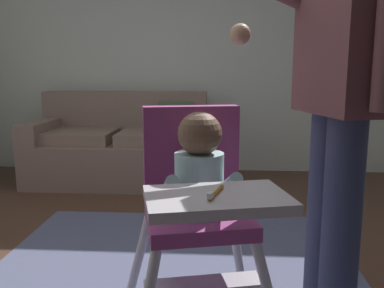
% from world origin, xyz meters
% --- Properties ---
extents(ground, '(6.26, 6.42, 0.10)m').
position_xyz_m(ground, '(0.00, 0.00, -0.05)').
color(ground, '#4F3326').
extents(wall_far, '(5.46, 0.06, 2.60)m').
position_xyz_m(wall_far, '(0.00, 2.44, 1.30)').
color(wall_far, silver).
rests_on(wall_far, ground).
extents(couch, '(1.69, 0.86, 0.86)m').
position_xyz_m(couch, '(-0.52, 1.92, 0.33)').
color(couch, '#856C61').
rests_on(couch, ground).
extents(high_chair, '(0.72, 0.82, 0.95)m').
position_xyz_m(high_chair, '(0.37, -0.62, 0.66)').
color(high_chair, silver).
rests_on(high_chair, ground).
extents(adult_standing, '(0.59, 0.49, 1.70)m').
position_xyz_m(adult_standing, '(0.87, -0.50, 0.96)').
color(adult_standing, '#384161').
rests_on(adult_standing, ground).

